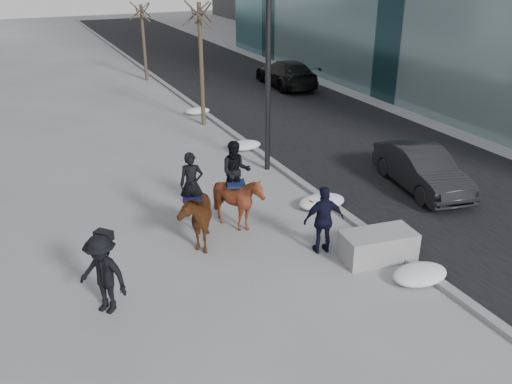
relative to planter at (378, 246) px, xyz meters
name	(u,v)px	position (x,y,z in m)	size (l,w,h in m)	color
ground	(277,268)	(-2.42, 0.61, -0.36)	(120.00, 120.00, 0.00)	gray
road	(317,123)	(4.58, 10.61, -0.35)	(8.00, 90.00, 0.01)	black
curb	(233,133)	(0.58, 10.61, -0.30)	(0.25, 90.00, 0.12)	gray
planter	(378,246)	(0.00, 0.00, 0.00)	(1.78, 0.89, 0.71)	#949396
car_near	(422,169)	(3.83, 2.96, 0.31)	(1.41, 4.05, 1.34)	black
car_far	(286,73)	(6.65, 17.47, 0.37)	(2.03, 5.00, 1.45)	black
tree_near	(201,59)	(-0.02, 12.45, 2.45)	(1.20, 1.20, 5.62)	#362C20
tree_far	(144,39)	(-0.02, 22.32, 2.00)	(1.20, 1.20, 4.70)	#3C3123
mounted_left	(195,211)	(-3.74, 2.65, 0.53)	(1.38, 2.02, 2.39)	#49190E
mounted_right	(238,195)	(-2.44, 2.93, 0.62)	(1.66, 1.76, 2.42)	#4A1B0E
feeder	(324,220)	(-1.03, 0.86, 0.52)	(1.09, 0.95, 1.75)	black
camera_crew	(103,274)	(-6.39, 0.64, 0.53)	(1.24, 1.28, 1.75)	black
lamppost	(273,19)	(0.18, 6.23, 4.64)	(0.25, 3.06, 9.09)	black
snow_piles	(290,178)	(0.28, 5.06, -0.18)	(1.44, 16.16, 0.37)	white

